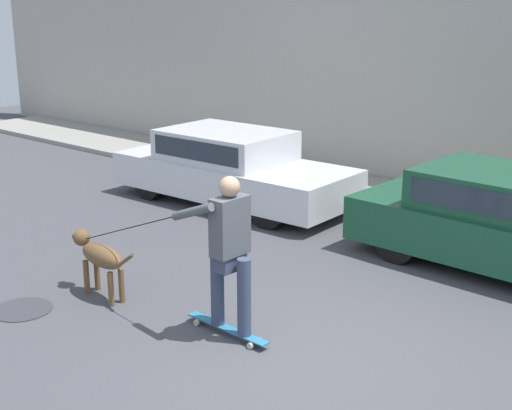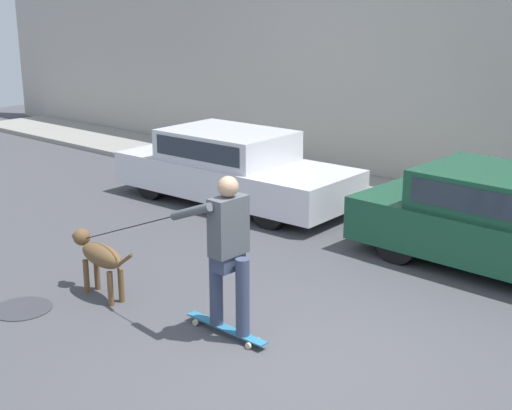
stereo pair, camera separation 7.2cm
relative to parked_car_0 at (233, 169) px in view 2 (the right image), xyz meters
The scene contains 6 objects.
ground_plane 5.92m from the parked_car_0, 40.85° to the right, with size 36.00×36.00×0.00m, color #47474C.
parked_car_0 is the anchor object (origin of this frame).
dog 4.38m from the parked_car_0, 68.88° to the right, with size 1.26×0.34×0.77m.
skateboarder 5.22m from the parked_car_0, 47.84° to the right, with size 2.83×0.60×1.78m.
manhole_cover 5.13m from the parked_car_0, 76.40° to the right, with size 0.69×0.69×0.01m.
fire_hydrant 2.87m from the parked_car_0, 14.25° to the left, with size 0.18×0.18×0.69m.
Camera 2 is at (3.84, -5.08, 3.52)m, focal length 50.00 mm.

